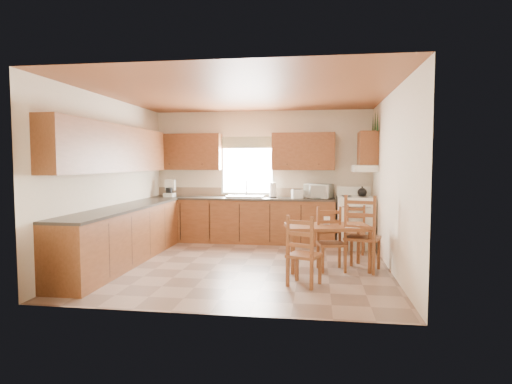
# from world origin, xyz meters

# --- Properties ---
(floor) EXTENTS (4.50, 4.50, 0.00)m
(floor) POSITION_xyz_m (0.00, 0.00, 0.00)
(floor) COLOR #836957
(floor) RESTS_ON ground
(ceiling) EXTENTS (4.50, 4.50, 0.00)m
(ceiling) POSITION_xyz_m (0.00, 0.00, 2.70)
(ceiling) COLOR brown
(ceiling) RESTS_ON floor
(wall_left) EXTENTS (4.50, 4.50, 0.00)m
(wall_left) POSITION_xyz_m (-2.25, 0.00, 1.35)
(wall_left) COLOR beige
(wall_left) RESTS_ON floor
(wall_right) EXTENTS (4.50, 4.50, 0.00)m
(wall_right) POSITION_xyz_m (2.25, 0.00, 1.35)
(wall_right) COLOR beige
(wall_right) RESTS_ON floor
(wall_back) EXTENTS (4.50, 4.50, 0.00)m
(wall_back) POSITION_xyz_m (0.00, 2.25, 1.35)
(wall_back) COLOR beige
(wall_back) RESTS_ON floor
(wall_front) EXTENTS (4.50, 4.50, 0.00)m
(wall_front) POSITION_xyz_m (0.00, -2.25, 1.35)
(wall_front) COLOR beige
(wall_front) RESTS_ON floor
(lower_cab_back) EXTENTS (3.75, 0.60, 0.88)m
(lower_cab_back) POSITION_xyz_m (-0.38, 1.95, 0.44)
(lower_cab_back) COLOR brown
(lower_cab_back) RESTS_ON floor
(lower_cab_left) EXTENTS (0.60, 3.60, 0.88)m
(lower_cab_left) POSITION_xyz_m (-1.95, -0.15, 0.44)
(lower_cab_left) COLOR brown
(lower_cab_left) RESTS_ON floor
(counter_back) EXTENTS (3.75, 0.63, 0.04)m
(counter_back) POSITION_xyz_m (-0.38, 1.95, 0.90)
(counter_back) COLOR #363028
(counter_back) RESTS_ON lower_cab_back
(counter_left) EXTENTS (0.63, 3.60, 0.04)m
(counter_left) POSITION_xyz_m (-1.95, -0.15, 0.90)
(counter_left) COLOR #363028
(counter_left) RESTS_ON lower_cab_left
(backsplash) EXTENTS (3.75, 0.01, 0.18)m
(backsplash) POSITION_xyz_m (-0.38, 2.24, 1.01)
(backsplash) COLOR #8E7458
(backsplash) RESTS_ON counter_back
(upper_cab_back_left) EXTENTS (1.41, 0.33, 0.75)m
(upper_cab_back_left) POSITION_xyz_m (-1.55, 2.08, 1.85)
(upper_cab_back_left) COLOR brown
(upper_cab_back_left) RESTS_ON wall_back
(upper_cab_back_right) EXTENTS (1.25, 0.33, 0.75)m
(upper_cab_back_right) POSITION_xyz_m (0.86, 2.08, 1.85)
(upper_cab_back_right) COLOR brown
(upper_cab_back_right) RESTS_ON wall_back
(upper_cab_left) EXTENTS (0.33, 3.60, 0.75)m
(upper_cab_left) POSITION_xyz_m (-2.08, -0.15, 1.85)
(upper_cab_left) COLOR brown
(upper_cab_left) RESTS_ON wall_left
(upper_cab_stove) EXTENTS (0.33, 0.62, 0.62)m
(upper_cab_stove) POSITION_xyz_m (2.08, 1.65, 1.90)
(upper_cab_stove) COLOR brown
(upper_cab_stove) RESTS_ON wall_right
(range_hood) EXTENTS (0.44, 0.62, 0.12)m
(range_hood) POSITION_xyz_m (2.03, 1.65, 1.52)
(range_hood) COLOR silver
(range_hood) RESTS_ON wall_right
(window_frame) EXTENTS (1.13, 0.02, 1.18)m
(window_frame) POSITION_xyz_m (-0.30, 2.22, 1.55)
(window_frame) COLOR silver
(window_frame) RESTS_ON wall_back
(window_pane) EXTENTS (1.05, 0.01, 1.10)m
(window_pane) POSITION_xyz_m (-0.30, 2.21, 1.55)
(window_pane) COLOR white
(window_pane) RESTS_ON wall_back
(window_valance) EXTENTS (1.19, 0.01, 0.24)m
(window_valance) POSITION_xyz_m (-0.30, 2.19, 2.05)
(window_valance) COLOR #455A31
(window_valance) RESTS_ON wall_back
(sink_basin) EXTENTS (0.75, 0.45, 0.04)m
(sink_basin) POSITION_xyz_m (-0.30, 1.95, 0.94)
(sink_basin) COLOR silver
(sink_basin) RESTS_ON counter_back
(pine_decal_a) EXTENTS (0.22, 0.22, 0.36)m
(pine_decal_a) POSITION_xyz_m (2.21, 1.33, 2.38)
(pine_decal_a) COLOR black
(pine_decal_a) RESTS_ON wall_right
(pine_decal_b) EXTENTS (0.22, 0.22, 0.36)m
(pine_decal_b) POSITION_xyz_m (2.21, 1.65, 2.42)
(pine_decal_b) COLOR black
(pine_decal_b) RESTS_ON wall_right
(pine_decal_c) EXTENTS (0.22, 0.22, 0.36)m
(pine_decal_c) POSITION_xyz_m (2.21, 1.97, 2.38)
(pine_decal_c) COLOR black
(pine_decal_c) RESTS_ON wall_right
(stove) EXTENTS (0.67, 0.69, 0.97)m
(stove) POSITION_xyz_m (1.86, 1.67, 0.48)
(stove) COLOR silver
(stove) RESTS_ON floor
(coffeemaker) EXTENTS (0.22, 0.26, 0.33)m
(coffeemaker) POSITION_xyz_m (-1.90, 1.91, 1.08)
(coffeemaker) COLOR silver
(coffeemaker) RESTS_ON counter_back
(paper_towel) EXTENTS (0.13, 0.13, 0.30)m
(paper_towel) POSITION_xyz_m (0.25, 2.00, 1.07)
(paper_towel) COLOR white
(paper_towel) RESTS_ON counter_back
(toaster) EXTENTS (0.25, 0.20, 0.17)m
(toaster) POSITION_xyz_m (0.76, 1.89, 1.01)
(toaster) COLOR silver
(toaster) RESTS_ON counter_back
(microwave) EXTENTS (0.57, 0.49, 0.29)m
(microwave) POSITION_xyz_m (1.18, 1.91, 1.06)
(microwave) COLOR silver
(microwave) RESTS_ON counter_back
(dining_table) EXTENTS (1.37, 0.94, 0.68)m
(dining_table) POSITION_xyz_m (1.31, -0.05, 0.34)
(dining_table) COLOR brown
(dining_table) RESTS_ON floor
(chair_near_left) EXTENTS (0.60, 0.59, 1.14)m
(chair_near_left) POSITION_xyz_m (1.83, -0.09, 0.57)
(chair_near_left) COLOR brown
(chair_near_left) RESTS_ON floor
(chair_near_right) EXTENTS (0.50, 0.49, 0.94)m
(chair_near_right) POSITION_xyz_m (0.98, -0.99, 0.47)
(chair_near_right) COLOR brown
(chair_near_right) RESTS_ON floor
(chair_far_left) EXTENTS (0.41, 0.39, 0.85)m
(chair_far_left) POSITION_xyz_m (1.83, 1.15, 0.43)
(chair_far_left) COLOR brown
(chair_far_left) RESTS_ON floor
(chair_far_right) EXTENTS (0.47, 0.46, 0.95)m
(chair_far_right) POSITION_xyz_m (1.37, -0.16, 0.47)
(chair_far_right) COLOR brown
(chair_far_right) RESTS_ON floor
(table_paper) EXTENTS (0.23, 0.30, 0.00)m
(table_paper) POSITION_xyz_m (1.67, -0.15, 0.68)
(table_paper) COLOR white
(table_paper) RESTS_ON dining_table
(table_card) EXTENTS (0.10, 0.03, 0.13)m
(table_card) POSITION_xyz_m (1.30, 0.00, 0.74)
(table_card) COLOR white
(table_card) RESTS_ON dining_table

